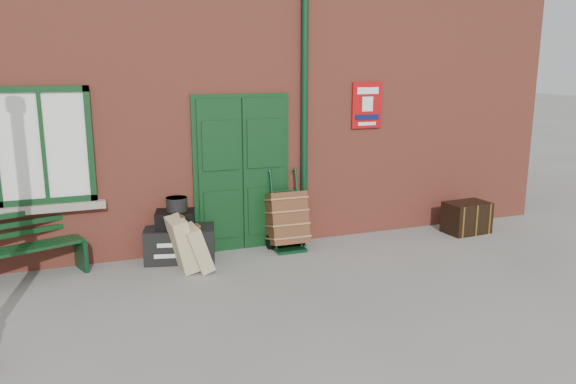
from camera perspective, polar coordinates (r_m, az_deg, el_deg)
name	(u,v)px	position (r m, az deg, el deg)	size (l,w,h in m)	color
ground	(298,279)	(7.19, 1.05, -8.85)	(80.00, 80.00, 0.00)	gray
station_building	(226,94)	(10.03, -6.36, 9.90)	(10.30, 4.30, 4.36)	#A64835
bench	(22,246)	(7.77, -25.42, -4.97)	(1.50, 0.89, 0.89)	#0E3316
houdini_trunk	(180,244)	(7.93, -10.92, -5.18)	(0.94, 0.52, 0.47)	black
strongbox	(175,219)	(7.83, -11.39, -2.75)	(0.52, 0.38, 0.24)	black
hatbox	(177,204)	(7.78, -11.24, -1.22)	(0.28, 0.28, 0.19)	black
suitcase_back	(182,244)	(7.51, -10.74, -5.19)	(0.20, 0.50, 0.70)	tan
suitcase_front	(197,248)	(7.46, -9.22, -5.65)	(0.18, 0.45, 0.60)	tan
porter_trolley	(287,219)	(8.24, -0.14, -2.78)	(0.56, 0.61, 1.14)	#0C321A
dark_trunk	(467,217)	(9.50, 17.68, -2.48)	(0.69, 0.45, 0.50)	black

